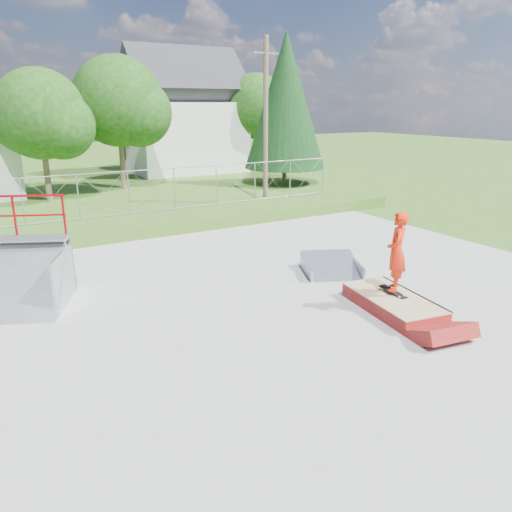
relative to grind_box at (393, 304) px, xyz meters
The scene contains 16 objects.
ground 3.25m from the grind_box, 150.75° to the left, with size 120.00×120.00×0.00m, color #32611B.
concrete_pad 3.25m from the grind_box, 150.75° to the left, with size 20.00×16.00×0.04m, color gray.
grass_berm 11.44m from the grind_box, 104.32° to the left, with size 24.00×3.00×0.50m, color #32611B.
grind_box is the anchor object (origin of this frame).
quarter_pipe 9.52m from the grind_box, 148.43° to the left, with size 2.67×2.26×2.67m, color #97999E, non-canonical shape.
flat_bank_ramp 3.03m from the grind_box, 80.62° to the left, with size 1.58×1.69×0.49m, color #97999E, non-canonical shape.
skateboard 0.31m from the grind_box, 46.56° to the left, with size 0.22×0.80×0.02m, color black.
skater 1.23m from the grind_box, 46.56° to the left, with size 0.71×0.47×1.94m, color red.
chain_link_fence 12.47m from the grind_box, 103.17° to the left, with size 20.00×0.06×1.80m, color gray, non-canonical shape.
gable_house 28.50m from the grind_box, 77.39° to the left, with size 8.40×6.08×8.94m.
utility_pole 14.86m from the grind_box, 71.02° to the left, with size 0.24×0.24×8.00m, color brown.
tree_left_near 20.36m from the grind_box, 103.27° to the left, with size 4.76×4.48×6.65m.
tree_center 21.89m from the grind_box, 90.12° to the left, with size 5.44×5.12×7.60m.
tree_right_far 28.20m from the grind_box, 65.76° to the left, with size 5.10×4.80×7.12m.
tree_back_mid 29.74m from the grind_box, 85.37° to the left, with size 4.08×3.84×5.70m.
conifer_tree 21.28m from the grind_box, 63.73° to the left, with size 5.04×5.04×9.10m.
Camera 1 is at (-5.81, -9.64, 4.89)m, focal length 35.00 mm.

